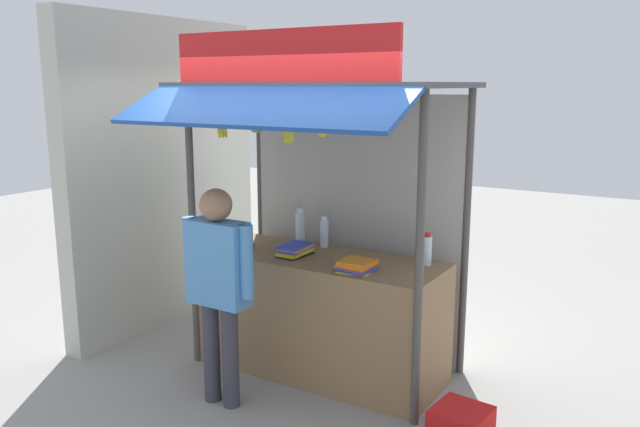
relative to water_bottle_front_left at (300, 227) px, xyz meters
name	(u,v)px	position (x,y,z in m)	size (l,w,h in m)	color
ground_plane	(320,370)	(0.37, -0.29, -1.11)	(20.00, 20.00, 0.00)	gray
stall_counter	(320,314)	(0.37, -0.29, -0.63)	(1.98, 0.75, 0.96)	olive
stall_structure	(330,170)	(0.37, -0.13, 0.53)	(2.18, 1.67, 2.67)	#4C4742
water_bottle_front_left	(300,227)	(0.00, 0.00, 0.00)	(0.09, 0.09, 0.31)	silver
water_bottle_back_left	(427,250)	(1.18, -0.06, -0.03)	(0.07, 0.07, 0.25)	silver
water_bottle_back_right	(324,233)	(0.24, 0.00, -0.02)	(0.07, 0.07, 0.26)	silver
magazine_stack_far_right	(357,266)	(0.81, -0.49, -0.10)	(0.27, 0.25, 0.08)	yellow
magazine_stack_mid_left	(295,250)	(0.18, -0.35, -0.10)	(0.21, 0.32, 0.09)	black
magazine_stack_front_right	(236,247)	(-0.33, -0.47, -0.11)	(0.20, 0.30, 0.06)	blue
banana_bunch_inner_left	(288,134)	(0.40, -0.76, 0.86)	(0.09, 0.09, 0.29)	#332D23
banana_bunch_leftmost	(257,123)	(0.13, -0.76, 0.92)	(0.09, 0.09, 0.23)	#332D23
banana_bunch_rightmost	(222,129)	(-0.19, -0.76, 0.87)	(0.09, 0.09, 0.28)	#332D23
banana_bunch_inner_right	(322,127)	(0.67, -0.76, 0.91)	(0.08, 0.08, 0.23)	#332D23
vendor_person	(218,277)	(0.04, -1.12, -0.14)	(0.61, 0.23, 1.60)	#383842
plastic_crate	(461,426)	(1.71, -0.73, -0.99)	(0.34, 0.34, 0.24)	red
neighbour_wall	(166,173)	(-1.56, 0.01, 0.35)	(0.20, 2.40, 2.92)	#B6B8AB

